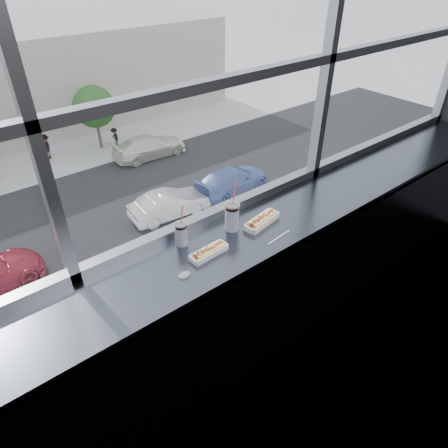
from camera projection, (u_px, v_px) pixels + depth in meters
wall_back_lower at (216, 275)px, 3.07m from camera, size 6.00×0.00×6.00m
window_glass at (210, 24)px, 2.07m from camera, size 6.00×0.00×6.00m
window_mullions at (213, 24)px, 2.06m from camera, size 6.00×0.08×2.40m
counter at (241, 239)px, 2.59m from camera, size 6.00×0.55×0.06m
counter_fascia at (264, 317)px, 2.73m from camera, size 6.00×0.04×1.04m
hotdog_tray_left at (209, 251)px, 2.40m from camera, size 0.25×0.09×0.06m
hotdog_tray_right at (262, 220)px, 2.66m from camera, size 0.30×0.14×0.07m
soda_cup_left at (181, 233)px, 2.45m from camera, size 0.08×0.08×0.30m
soda_cup_right at (232, 215)px, 2.57m from camera, size 0.10×0.10×0.37m
loose_straw at (279, 237)px, 2.55m from camera, size 0.21×0.03×0.01m
wrapper at (184, 275)px, 2.25m from camera, size 0.09×0.06×0.02m
plaza_near at (100, 411)px, 14.18m from camera, size 50.00×14.00×0.04m
street_asphalt at (2, 238)px, 22.48m from camera, size 80.00×10.00×0.06m
car_near_d at (169, 201)px, 23.72m from camera, size 3.15×6.58×2.13m
car_near_e at (232, 176)px, 26.18m from camera, size 3.10×6.60×2.15m
car_far_c at (149, 143)px, 30.46m from camera, size 3.05×6.79×2.23m
pedestrian_d at (115, 135)px, 32.23m from camera, size 0.61×0.81×1.82m
pedestrian_c at (45, 144)px, 30.18m from camera, size 0.77×1.03×2.32m
tree_right at (94, 107)px, 30.58m from camera, size 3.20×3.20×5.01m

